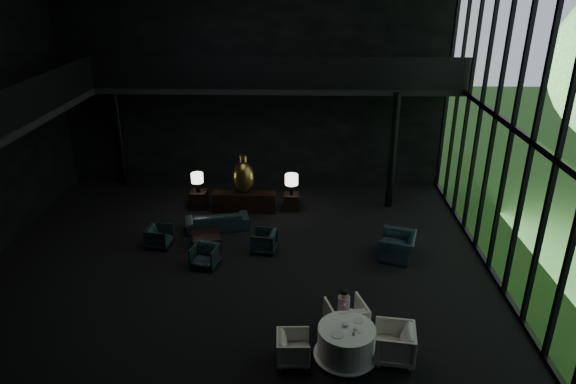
{
  "coord_description": "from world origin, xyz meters",
  "views": [
    {
      "loc": [
        1.77,
        -12.38,
        7.5
      ],
      "look_at": [
        1.39,
        0.5,
        1.99
      ],
      "focal_mm": 32.0,
      "sensor_mm": 36.0,
      "label": 1
    }
  ],
  "objects_px": {
    "console": "(244,202)",
    "side_table_right": "(291,202)",
    "dining_chair_east": "(394,340)",
    "window_armchair": "(398,242)",
    "table_lamp_left": "(197,179)",
    "dining_chair_north": "(346,314)",
    "table_lamp_right": "(292,180)",
    "sofa": "(217,218)",
    "side_table_left": "(199,199)",
    "child": "(344,301)",
    "lounge_armchair_west": "(159,237)",
    "coffee_table": "(206,241)",
    "dining_chair_west": "(293,348)",
    "lounge_armchair_east": "(264,241)",
    "bronze_urn": "(244,176)",
    "dining_table": "(346,345)",
    "lounge_armchair_south": "(205,256)"
  },
  "relations": [
    {
      "from": "child",
      "to": "sofa",
      "type": "bearing_deg",
      "value": -53.08
    },
    {
      "from": "console",
      "to": "sofa",
      "type": "distance_m",
      "value": 1.53
    },
    {
      "from": "sofa",
      "to": "dining_table",
      "type": "relative_size",
      "value": 1.38
    },
    {
      "from": "sofa",
      "to": "dining_chair_west",
      "type": "height_order",
      "value": "sofa"
    },
    {
      "from": "window_armchair",
      "to": "dining_chair_north",
      "type": "relative_size",
      "value": 1.22
    },
    {
      "from": "dining_chair_north",
      "to": "table_lamp_right",
      "type": "bearing_deg",
      "value": -94.92
    },
    {
      "from": "dining_chair_north",
      "to": "sofa",
      "type": "bearing_deg",
      "value": -70.3
    },
    {
      "from": "side_table_right",
      "to": "dining_chair_west",
      "type": "distance_m",
      "value": 7.52
    },
    {
      "from": "coffee_table",
      "to": "dining_chair_east",
      "type": "relative_size",
      "value": 0.9
    },
    {
      "from": "side_table_left",
      "to": "child",
      "type": "bearing_deg",
      "value": -54.96
    },
    {
      "from": "lounge_armchair_east",
      "to": "child",
      "type": "xyz_separation_m",
      "value": [
        2.06,
        -3.49,
        0.42
      ]
    },
    {
      "from": "sofa",
      "to": "lounge_armchair_west",
      "type": "height_order",
      "value": "sofa"
    },
    {
      "from": "side_table_right",
      "to": "dining_chair_west",
      "type": "xyz_separation_m",
      "value": [
        0.21,
        -7.52,
        0.04
      ]
    },
    {
      "from": "coffee_table",
      "to": "child",
      "type": "height_order",
      "value": "child"
    },
    {
      "from": "console",
      "to": "table_lamp_right",
      "type": "relative_size",
      "value": 2.9
    },
    {
      "from": "table_lamp_left",
      "to": "side_table_right",
      "type": "bearing_deg",
      "value": -0.04
    },
    {
      "from": "lounge_armchair_west",
      "to": "window_armchair",
      "type": "distance_m",
      "value": 6.96
    },
    {
      "from": "sofa",
      "to": "dining_chair_east",
      "type": "xyz_separation_m",
      "value": [
        4.64,
        -5.83,
        0.09
      ]
    },
    {
      "from": "dining_table",
      "to": "dining_chair_east",
      "type": "distance_m",
      "value": 1.01
    },
    {
      "from": "coffee_table",
      "to": "dining_chair_west",
      "type": "xyz_separation_m",
      "value": [
        2.69,
        -4.84,
        0.14
      ]
    },
    {
      "from": "dining_table",
      "to": "dining_chair_west",
      "type": "distance_m",
      "value": 1.11
    },
    {
      "from": "lounge_armchair_west",
      "to": "child",
      "type": "height_order",
      "value": "child"
    },
    {
      "from": "side_table_right",
      "to": "dining_table",
      "type": "xyz_separation_m",
      "value": [
        1.31,
        -7.39,
        0.05
      ]
    },
    {
      "from": "table_lamp_left",
      "to": "dining_chair_west",
      "type": "height_order",
      "value": "table_lamp_left"
    },
    {
      "from": "console",
      "to": "dining_chair_west",
      "type": "height_order",
      "value": "console"
    },
    {
      "from": "bronze_urn",
      "to": "child",
      "type": "height_order",
      "value": "bronze_urn"
    },
    {
      "from": "table_lamp_left",
      "to": "lounge_armchair_west",
      "type": "height_order",
      "value": "table_lamp_left"
    },
    {
      "from": "lounge_armchair_south",
      "to": "dining_table",
      "type": "distance_m",
      "value": 5.08
    },
    {
      "from": "sofa",
      "to": "coffee_table",
      "type": "xyz_separation_m",
      "value": [
        -0.15,
        -1.13,
        -0.19
      ]
    },
    {
      "from": "lounge_armchair_east",
      "to": "window_armchair",
      "type": "xyz_separation_m",
      "value": [
        3.82,
        -0.26,
        0.17
      ]
    },
    {
      "from": "bronze_urn",
      "to": "dining_chair_east",
      "type": "bearing_deg",
      "value": -61.72
    },
    {
      "from": "bronze_urn",
      "to": "dining_chair_west",
      "type": "distance_m",
      "value": 7.69
    },
    {
      "from": "table_lamp_right",
      "to": "sofa",
      "type": "height_order",
      "value": "table_lamp_right"
    },
    {
      "from": "coffee_table",
      "to": "dining_chair_west",
      "type": "bearing_deg",
      "value": -60.96
    },
    {
      "from": "table_lamp_right",
      "to": "lounge_armchair_south",
      "type": "bearing_deg",
      "value": -121.38
    },
    {
      "from": "dining_chair_east",
      "to": "window_armchair",
      "type": "bearing_deg",
      "value": 177.41
    },
    {
      "from": "table_lamp_left",
      "to": "window_armchair",
      "type": "relative_size",
      "value": 0.61
    },
    {
      "from": "side_table_right",
      "to": "dining_table",
      "type": "relative_size",
      "value": 0.41
    },
    {
      "from": "lounge_armchair_west",
      "to": "child",
      "type": "distance_m",
      "value": 6.37
    },
    {
      "from": "table_lamp_left",
      "to": "window_armchair",
      "type": "xyz_separation_m",
      "value": [
        6.28,
        -3.16,
        -0.6
      ]
    },
    {
      "from": "side_table_right",
      "to": "lounge_armchair_east",
      "type": "bearing_deg",
      "value": -104.23
    },
    {
      "from": "console",
      "to": "side_table_right",
      "type": "relative_size",
      "value": 3.8
    },
    {
      "from": "console",
      "to": "lounge_armchair_west",
      "type": "height_order",
      "value": "console"
    },
    {
      "from": "table_lamp_left",
      "to": "dining_chair_north",
      "type": "distance_m",
      "value": 7.99
    },
    {
      "from": "console",
      "to": "dining_chair_east",
      "type": "bearing_deg",
      "value": -61.41
    },
    {
      "from": "lounge_armchair_south",
      "to": "bronze_urn",
      "type": "bearing_deg",
      "value": 92.04
    },
    {
      "from": "table_lamp_left",
      "to": "child",
      "type": "bearing_deg",
      "value": -54.74
    },
    {
      "from": "bronze_urn",
      "to": "coffee_table",
      "type": "relative_size",
      "value": 1.59
    },
    {
      "from": "side_table_left",
      "to": "lounge_armchair_east",
      "type": "relative_size",
      "value": 0.95
    },
    {
      "from": "dining_chair_west",
      "to": "child",
      "type": "relative_size",
      "value": 1.11
    }
  ]
}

